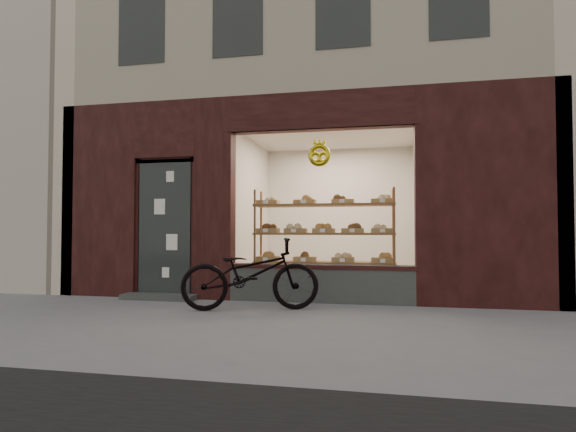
# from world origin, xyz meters

# --- Properties ---
(ground) EXTENTS (90.00, 90.00, 0.00)m
(ground) POSITION_xyz_m (0.00, 0.00, 0.00)
(ground) COLOR slate
(bakery_building) EXTENTS (7.20, 7.28, 9.00)m
(bakery_building) POSITION_xyz_m (0.04, 5.29, 5.58)
(bakery_building) COLOR #3E1816
(bakery_building) RESTS_ON ground
(display_shelf) EXTENTS (2.20, 0.45, 1.70)m
(display_shelf) POSITION_xyz_m (0.45, 2.55, 0.87)
(display_shelf) COLOR brown
(display_shelf) RESTS_ON ground
(bicycle) EXTENTS (1.93, 1.13, 0.96)m
(bicycle) POSITION_xyz_m (-0.38, 1.29, 0.48)
(bicycle) COLOR black
(bicycle) RESTS_ON ground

